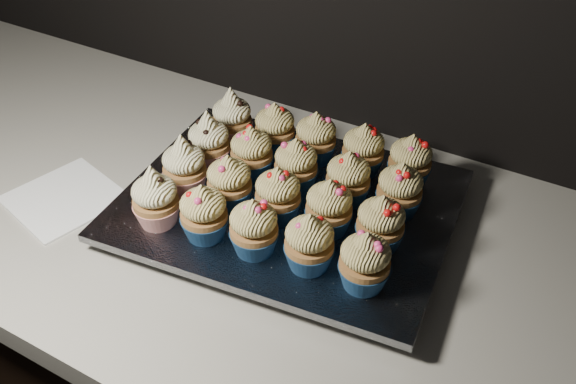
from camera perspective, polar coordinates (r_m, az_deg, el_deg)
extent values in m
cube|color=beige|center=(0.87, 12.46, -9.12)|extent=(2.44, 0.64, 0.04)
cube|color=white|center=(1.02, -19.23, -0.54)|extent=(0.18, 0.18, 0.00)
cube|color=black|center=(0.92, 0.00, -1.90)|extent=(0.45, 0.36, 0.02)
cube|color=silver|center=(0.91, 0.00, -1.09)|extent=(0.49, 0.40, 0.01)
cone|color=#B22418|center=(0.88, -11.51, -1.85)|extent=(0.06, 0.06, 0.03)
ellipsoid|color=#FFF2B3|center=(0.86, -11.83, 0.09)|extent=(0.06, 0.06, 0.04)
cone|color=#FFF2B3|center=(0.84, -12.07, 1.59)|extent=(0.03, 0.03, 0.03)
cone|color=navy|center=(0.85, -7.37, -3.06)|extent=(0.06, 0.06, 0.03)
ellipsoid|color=#E0C671|center=(0.82, -7.58, -1.08)|extent=(0.06, 0.06, 0.04)
cone|color=#E0C671|center=(0.81, -7.72, 0.18)|extent=(0.03, 0.03, 0.02)
cone|color=navy|center=(0.82, -3.00, -4.40)|extent=(0.06, 0.06, 0.03)
ellipsoid|color=#E0C671|center=(0.80, -3.09, -2.39)|extent=(0.06, 0.06, 0.04)
cone|color=#E0C671|center=(0.78, -3.15, -1.12)|extent=(0.03, 0.03, 0.02)
cone|color=navy|center=(0.80, 1.87, -5.74)|extent=(0.06, 0.06, 0.03)
ellipsoid|color=#E0C671|center=(0.77, 1.93, -3.72)|extent=(0.06, 0.06, 0.04)
cone|color=#E0C671|center=(0.76, 1.96, -2.43)|extent=(0.03, 0.03, 0.02)
cone|color=navy|center=(0.78, 6.72, -7.36)|extent=(0.06, 0.06, 0.03)
ellipsoid|color=#E0C671|center=(0.76, 6.93, -5.35)|extent=(0.06, 0.06, 0.04)
cone|color=#E0C671|center=(0.74, 7.07, -4.07)|extent=(0.03, 0.03, 0.02)
cone|color=#B22418|center=(0.93, -9.06, 1.00)|extent=(0.06, 0.06, 0.03)
ellipsoid|color=#FFF2B3|center=(0.91, -9.29, 2.91)|extent=(0.06, 0.06, 0.04)
cone|color=#FFF2B3|center=(0.89, -9.47, 4.37)|extent=(0.03, 0.03, 0.03)
cone|color=navy|center=(0.89, -5.15, -0.33)|extent=(0.06, 0.06, 0.03)
ellipsoid|color=#E0C671|center=(0.87, -5.29, 1.62)|extent=(0.06, 0.06, 0.04)
cone|color=#E0C671|center=(0.86, -5.38, 2.85)|extent=(0.03, 0.03, 0.02)
cone|color=navy|center=(0.87, -0.89, -1.43)|extent=(0.06, 0.06, 0.03)
ellipsoid|color=#E0C671|center=(0.85, -0.92, 0.54)|extent=(0.06, 0.06, 0.04)
cone|color=#E0C671|center=(0.83, -0.93, 1.79)|extent=(0.03, 0.03, 0.02)
cone|color=navy|center=(0.85, 3.61, -2.57)|extent=(0.06, 0.06, 0.03)
ellipsoid|color=#E0C671|center=(0.83, 3.71, -0.58)|extent=(0.06, 0.06, 0.04)
cone|color=#E0C671|center=(0.81, 3.77, 0.68)|extent=(0.03, 0.03, 0.02)
cone|color=navy|center=(0.83, 8.09, -4.00)|extent=(0.06, 0.06, 0.03)
ellipsoid|color=#E0C671|center=(0.81, 8.32, -2.01)|extent=(0.06, 0.06, 0.04)
cone|color=#E0C671|center=(0.79, 8.47, -0.75)|extent=(0.03, 0.03, 0.02)
cone|color=#B22418|center=(0.98, -6.92, 3.23)|extent=(0.06, 0.06, 0.03)
ellipsoid|color=#FFF2B3|center=(0.95, -7.09, 5.10)|extent=(0.06, 0.06, 0.04)
cone|color=#FFF2B3|center=(0.94, -7.22, 6.52)|extent=(0.03, 0.03, 0.03)
cone|color=navy|center=(0.95, -3.21, 2.36)|extent=(0.06, 0.06, 0.03)
ellipsoid|color=#E0C671|center=(0.93, -3.29, 4.25)|extent=(0.06, 0.06, 0.04)
cone|color=#E0C671|center=(0.91, -3.34, 5.45)|extent=(0.03, 0.03, 0.02)
cone|color=navy|center=(0.92, 0.70, 1.22)|extent=(0.06, 0.06, 0.03)
ellipsoid|color=#E0C671|center=(0.90, 0.71, 3.15)|extent=(0.06, 0.06, 0.04)
cone|color=#E0C671|center=(0.89, 0.73, 4.36)|extent=(0.03, 0.03, 0.02)
cone|color=navy|center=(0.90, 5.28, 0.02)|extent=(0.06, 0.06, 0.03)
ellipsoid|color=#E0C671|center=(0.88, 5.42, 1.97)|extent=(0.06, 0.06, 0.04)
cone|color=#E0C671|center=(0.87, 5.51, 3.19)|extent=(0.03, 0.03, 0.02)
cone|color=navy|center=(0.89, 9.74, -0.99)|extent=(0.06, 0.06, 0.03)
ellipsoid|color=#E0C671|center=(0.87, 10.00, 0.94)|extent=(0.06, 0.06, 0.04)
cone|color=#E0C671|center=(0.85, 10.17, 2.17)|extent=(0.03, 0.03, 0.02)
cone|color=#B22418|center=(1.03, -4.92, 5.40)|extent=(0.06, 0.06, 0.03)
ellipsoid|color=#FFF2B3|center=(1.01, -5.04, 7.21)|extent=(0.06, 0.06, 0.04)
cone|color=#FFF2B3|center=(0.99, -5.13, 8.59)|extent=(0.03, 0.03, 0.03)
cone|color=navy|center=(1.00, -1.16, 4.52)|extent=(0.06, 0.06, 0.03)
ellipsoid|color=#E0C671|center=(0.98, -1.19, 6.36)|extent=(0.06, 0.06, 0.04)
cone|color=#E0C671|center=(0.97, -1.21, 7.52)|extent=(0.03, 0.03, 0.02)
cone|color=navy|center=(0.98, 2.45, 3.68)|extent=(0.06, 0.06, 0.03)
ellipsoid|color=#E0C671|center=(0.96, 2.51, 5.55)|extent=(0.06, 0.06, 0.04)
cone|color=#E0C671|center=(0.95, 2.55, 6.71)|extent=(0.03, 0.03, 0.02)
cone|color=navy|center=(0.96, 6.60, 2.58)|extent=(0.06, 0.06, 0.03)
ellipsoid|color=#E0C671|center=(0.94, 6.77, 4.46)|extent=(0.06, 0.06, 0.04)
cone|color=#E0C671|center=(0.92, 6.87, 5.64)|extent=(0.03, 0.03, 0.02)
cone|color=navy|center=(0.95, 10.63, 1.56)|extent=(0.06, 0.06, 0.03)
ellipsoid|color=#E0C671|center=(0.92, 10.90, 3.44)|extent=(0.06, 0.06, 0.04)
cone|color=#E0C671|center=(0.91, 11.07, 4.63)|extent=(0.03, 0.03, 0.02)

